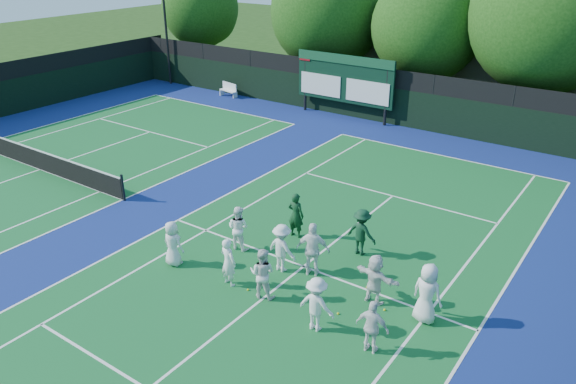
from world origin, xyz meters
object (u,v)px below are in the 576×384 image
Objects in this scene: tennis_net at (39,159)px; coach_left at (296,215)px; scoreboard at (344,79)px; bench at (229,89)px.

tennis_net is 12.77m from coach_left.
scoreboard is 3.73× the size of coach_left.
bench is at bearing 95.27° from tennis_net.
scoreboard reaches higher than bench.
tennis_net is at bearing -115.60° from scoreboard.
bench is 19.03m from coach_left.
tennis_net is (-6.99, -14.59, -1.70)m from scoreboard.
tennis_net reaches higher than bench.
tennis_net is at bearing 2.99° from coach_left.
coach_left is (5.69, -13.09, -1.39)m from scoreboard.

